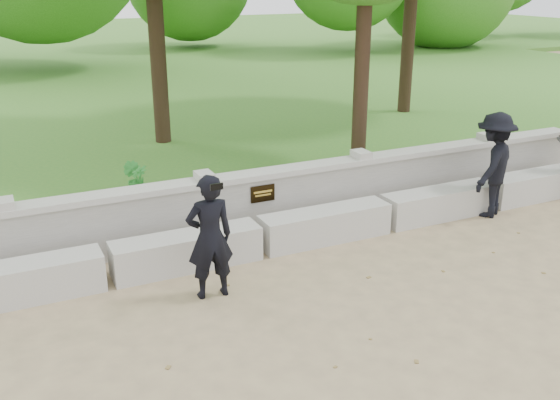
{
  "coord_description": "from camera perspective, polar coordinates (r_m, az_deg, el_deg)",
  "views": [
    {
      "loc": [
        -3.05,
        -5.07,
        3.51
      ],
      "look_at": [
        -0.03,
        1.22,
        0.98
      ],
      "focal_mm": 40.0,
      "sensor_mm": 36.0,
      "label": 1
    }
  ],
  "objects": [
    {
      "name": "ground",
      "position": [
        6.88,
        4.68,
        -10.82
      ],
      "size": [
        80.0,
        80.0,
        0.0
      ],
      "primitive_type": "plane",
      "color": "tan",
      "rests_on": "ground"
    },
    {
      "name": "lawn",
      "position": [
        19.61,
        -16.53,
        9.18
      ],
      "size": [
        40.0,
        22.0,
        0.25
      ],
      "primitive_type": "cube",
      "color": "#367127",
      "rests_on": "ground"
    },
    {
      "name": "concrete_bench",
      "position": [
        8.29,
        -1.87,
        -3.43
      ],
      "size": [
        11.9,
        0.45,
        0.45
      ],
      "color": "#BAB7B0",
      "rests_on": "ground"
    },
    {
      "name": "parapet_wall",
      "position": [
        8.8,
        -3.73,
        -0.37
      ],
      "size": [
        12.5,
        0.35,
        0.9
      ],
      "color": "#AFACA5",
      "rests_on": "ground"
    },
    {
      "name": "man_main",
      "position": [
        7.05,
        -6.44,
        -3.38
      ],
      "size": [
        0.55,
        0.5,
        1.47
      ],
      "color": "black",
      "rests_on": "ground"
    },
    {
      "name": "visitor_mid",
      "position": [
        9.95,
        18.91,
        3.04
      ],
      "size": [
        1.2,
        1.03,
        1.61
      ],
      "color": "black",
      "rests_on": "ground"
    },
    {
      "name": "shrub_b",
      "position": [
        9.95,
        -13.24,
        1.89
      ],
      "size": [
        0.38,
        0.37,
        0.54
      ],
      "primitive_type": "imported",
      "rotation": [
        0.0,
        0.0,
        2.46
      ],
      "color": "#2C832F",
      "rests_on": "lawn"
    },
    {
      "name": "shrub_d",
      "position": [
        9.77,
        -12.69,
        1.56
      ],
      "size": [
        0.34,
        0.36,
        0.53
      ],
      "primitive_type": "imported",
      "rotation": [
        0.0,
        0.0,
        5.01
      ],
      "color": "#2C832F",
      "rests_on": "lawn"
    }
  ]
}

